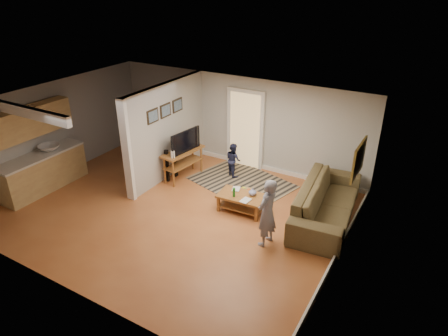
% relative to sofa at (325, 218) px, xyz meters
% --- Properties ---
extents(ground, '(7.50, 7.50, 0.00)m').
position_rel_sofa_xyz_m(ground, '(-3.12, -1.42, 0.00)').
color(ground, '#984D26').
rests_on(ground, ground).
extents(room_shell, '(7.54, 6.02, 2.52)m').
position_rel_sofa_xyz_m(room_shell, '(-4.19, -0.99, 1.46)').
color(room_shell, '#ADABA6').
rests_on(room_shell, ground).
extents(area_rug, '(2.85, 2.39, 0.01)m').
position_rel_sofa_xyz_m(area_rug, '(-2.39, 0.55, 0.01)').
color(area_rug, black).
rests_on(area_rug, ground).
extents(sofa, '(1.39, 2.92, 0.82)m').
position_rel_sofa_xyz_m(sofa, '(0.00, 0.00, 0.00)').
color(sofa, '#4A3B25').
rests_on(sofa, ground).
extents(coffee_table, '(1.09, 0.68, 0.63)m').
position_rel_sofa_xyz_m(coffee_table, '(-1.75, -0.66, 0.32)').
color(coffee_table, brown).
rests_on(coffee_table, ground).
extents(tv_console, '(0.63, 1.29, 1.07)m').
position_rel_sofa_xyz_m(tv_console, '(-3.86, 0.02, 0.71)').
color(tv_console, brown).
rests_on(tv_console, ground).
extents(speaker_left, '(0.11, 0.11, 0.88)m').
position_rel_sofa_xyz_m(speaker_left, '(-4.12, -0.35, 0.44)').
color(speaker_left, black).
rests_on(speaker_left, ground).
extents(speaker_right, '(0.12, 0.12, 1.04)m').
position_rel_sofa_xyz_m(speaker_right, '(-4.12, -0.02, 0.52)').
color(speaker_right, black).
rests_on(speaker_right, ground).
extents(toy_basket, '(0.43, 0.43, 0.38)m').
position_rel_sofa_xyz_m(toy_basket, '(-1.87, -0.26, 0.16)').
color(toy_basket, olive).
rests_on(toy_basket, ground).
extents(child, '(0.42, 0.57, 1.45)m').
position_rel_sofa_xyz_m(child, '(-0.77, -1.51, 0.00)').
color(child, gray).
rests_on(child, ground).
extents(toddler, '(0.56, 0.53, 0.92)m').
position_rel_sofa_xyz_m(toddler, '(-2.79, 0.81, 0.00)').
color(toddler, '#1F2342').
rests_on(toddler, ground).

